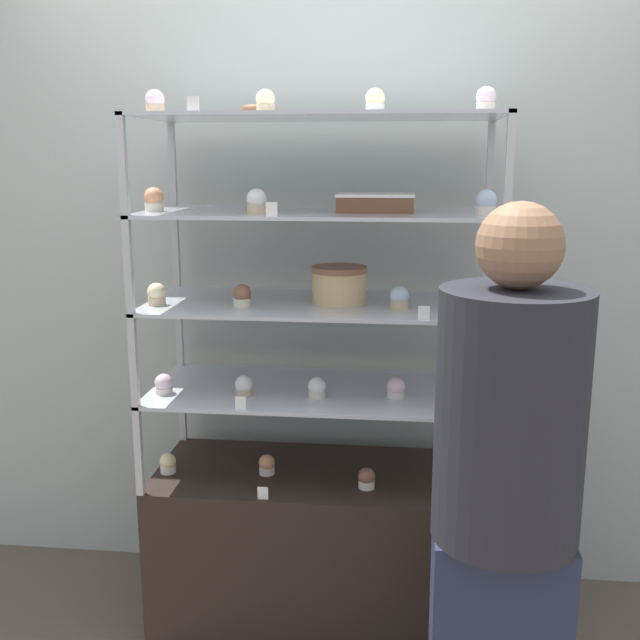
{
  "coord_description": "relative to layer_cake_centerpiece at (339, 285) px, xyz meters",
  "views": [
    {
      "loc": [
        0.28,
        -2.54,
        1.73
      ],
      "look_at": [
        0.0,
        0.0,
        1.17
      ],
      "focal_mm": 42.0,
      "sensor_mm": 36.0,
      "label": 1
    }
  ],
  "objects": [
    {
      "name": "donut_glazed",
      "position": [
        -0.28,
        0.03,
        0.58
      ],
      "size": [
        0.12,
        0.12,
        0.03
      ],
      "color": "brown",
      "rests_on": "display_riser_top"
    },
    {
      "name": "cupcake_3",
      "position": [
        0.48,
        -0.03,
        -0.66
      ],
      "size": [
        0.06,
        0.06,
        0.07
      ],
      "color": "white",
      "rests_on": "display_base"
    },
    {
      "name": "cupcake_17",
      "position": [
        -0.24,
        -0.06,
        0.6
      ],
      "size": [
        0.06,
        0.06,
        0.08
      ],
      "color": "#CCB28C",
      "rests_on": "display_riser_top"
    },
    {
      "name": "price_tag_3",
      "position": [
        -0.19,
        -0.24,
        0.27
      ],
      "size": [
        0.04,
        0.0,
        0.04
      ],
      "color": "white",
      "rests_on": "display_riser_upper"
    },
    {
      "name": "display_base",
      "position": [
        -0.07,
        0.01,
        -1.0
      ],
      "size": [
        1.2,
        0.53,
        0.6
      ],
      "color": "black",
      "rests_on": "ground_plane"
    },
    {
      "name": "cupcake_4",
      "position": [
        -0.6,
        -0.1,
        -0.35
      ],
      "size": [
        0.06,
        0.06,
        0.07
      ],
      "color": "white",
      "rests_on": "display_riser_lower"
    },
    {
      "name": "cupcake_2",
      "position": [
        0.11,
        -0.11,
        -0.66
      ],
      "size": [
        0.06,
        0.06,
        0.07
      ],
      "color": "white",
      "rests_on": "display_base"
    },
    {
      "name": "cupcake_18",
      "position": [
        0.12,
        -0.06,
        0.6
      ],
      "size": [
        0.06,
        0.06,
        0.08
      ],
      "color": "white",
      "rests_on": "display_riser_top"
    },
    {
      "name": "cupcake_16",
      "position": [
        -0.6,
        -0.08,
        0.6
      ],
      "size": [
        0.06,
        0.06,
        0.08
      ],
      "color": "#CCB28C",
      "rests_on": "display_riser_top"
    },
    {
      "name": "customer_figure",
      "position": [
        0.5,
        -0.69,
        -0.43
      ],
      "size": [
        0.38,
        0.38,
        1.63
      ],
      "color": "#282D47",
      "rests_on": "ground_plane"
    },
    {
      "name": "price_tag_4",
      "position": [
        -0.43,
        -0.24,
        0.59
      ],
      "size": [
        0.04,
        0.0,
        0.04
      ],
      "color": "white",
      "rests_on": "display_riser_top"
    },
    {
      "name": "cupcake_8",
      "position": [
        0.46,
        -0.07,
        -0.35
      ],
      "size": [
        0.06,
        0.06,
        0.07
      ],
      "color": "white",
      "rests_on": "display_riser_lower"
    },
    {
      "name": "cupcake_15",
      "position": [
        0.47,
        -0.12,
        0.29
      ],
      "size": [
        0.07,
        0.07,
        0.08
      ],
      "color": "beige",
      "rests_on": "display_riser_upper"
    },
    {
      "name": "ground_plane",
      "position": [
        -0.07,
        0.01,
        -1.3
      ],
      "size": [
        20.0,
        20.0,
        0.0
      ],
      "primitive_type": "plane",
      "color": "brown"
    },
    {
      "name": "display_riser_upper",
      "position": [
        -0.07,
        0.01,
        0.23
      ],
      "size": [
        1.2,
        0.53,
        0.32
      ],
      "color": "#B7B7BC",
      "rests_on": "display_riser_middle"
    },
    {
      "name": "cupcake_1",
      "position": [
        -0.26,
        -0.04,
        -0.66
      ],
      "size": [
        0.06,
        0.06,
        0.07
      ],
      "color": "white",
      "rests_on": "display_base"
    },
    {
      "name": "display_riser_middle",
      "position": [
        -0.07,
        0.01,
        -0.08
      ],
      "size": [
        1.2,
        0.53,
        0.32
      ],
      "color": "#B7B7BC",
      "rests_on": "display_riser_lower"
    },
    {
      "name": "cupcake_11",
      "position": [
        0.21,
        -0.08,
        -0.03
      ],
      "size": [
        0.06,
        0.06,
        0.08
      ],
      "color": "#CCB28C",
      "rests_on": "display_riser_middle"
    },
    {
      "name": "cupcake_19",
      "position": [
        0.46,
        -0.08,
        0.6
      ],
      "size": [
        0.06,
        0.06,
        0.08
      ],
      "color": "beige",
      "rests_on": "display_riser_top"
    },
    {
      "name": "cupcake_14",
      "position": [
        -0.26,
        -0.14,
        0.29
      ],
      "size": [
        0.07,
        0.07,
        0.08
      ],
      "color": "#CCB28C",
      "rests_on": "display_riser_upper"
    },
    {
      "name": "cupcake_0",
      "position": [
        -0.62,
        -0.06,
        -0.66
      ],
      "size": [
        0.06,
        0.06,
        0.07
      ],
      "color": "white",
      "rests_on": "display_base"
    },
    {
      "name": "cupcake_5",
      "position": [
        -0.32,
        -0.09,
        -0.35
      ],
      "size": [
        0.06,
        0.06,
        0.07
      ],
      "color": "#CCB28C",
      "rests_on": "display_riser_lower"
    },
    {
      "name": "display_riser_top",
      "position": [
        -0.07,
        0.01,
        0.55
      ],
      "size": [
        1.2,
        0.53,
        0.32
      ],
      "color": "#B7B7BC",
      "rests_on": "display_riser_upper"
    },
    {
      "name": "cupcake_7",
      "position": [
        0.2,
        -0.06,
        -0.35
      ],
      "size": [
        0.06,
        0.06,
        0.07
      ],
      "color": "white",
      "rests_on": "display_riser_lower"
    },
    {
      "name": "price_tag_0",
      "position": [
        -0.23,
        -0.24,
        -0.67
      ],
      "size": [
        0.04,
        0.0,
        0.04
      ],
      "color": "white",
      "rests_on": "display_base"
    },
    {
      "name": "price_tag_2",
      "position": [
        0.28,
        -0.24,
        -0.04
      ],
      "size": [
        0.04,
        0.0,
        0.04
      ],
      "color": "white",
      "rests_on": "display_riser_middle"
    },
    {
      "name": "back_wall",
      "position": [
        -0.07,
        0.42,
        0.0
      ],
      "size": [
        8.0,
        0.05,
        2.6
      ],
      "color": "#A8B2AD",
      "rests_on": "ground_plane"
    },
    {
      "name": "cupcake_12",
      "position": [
        0.47,
        -0.08,
        -0.03
      ],
      "size": [
        0.06,
        0.06,
        0.08
      ],
      "color": "beige",
      "rests_on": "display_riser_middle"
    },
    {
      "name": "sheet_cake_frosted",
      "position": [
        0.12,
        -0.02,
        0.28
      ],
      "size": [
        0.26,
        0.17,
        0.06
      ],
      "color": "brown",
      "rests_on": "display_riser_upper"
    },
    {
      "name": "cupcake_13",
      "position": [
        -0.62,
        -0.08,
        0.29
      ],
      "size": [
        0.07,
        0.07,
        0.08
      ],
      "color": "beige",
      "rests_on": "display_riser_upper"
    },
    {
      "name": "layer_cake_centerpiece",
      "position": [
        0.0,
        0.0,
        0.0
      ],
      "size": [
        0.19,
        0.19,
        0.13
      ],
      "color": "#DBBC84",
      "rests_on": "display_riser_middle"
    },
    {
      "name": "cupcake_9",
      "position": [
        -0.62,
        -0.1,
        -0.03
      ],
      "size": [
        0.06,
        0.06,
        0.08
      ],
      "color": "#CCB28C",
      "rests_on": "display_riser_middle"
    },
    {
      "name": "cupcake_10",
      "position": [
        -0.32,
        -0.09,
        -0.03
      ],
      "size": [
        0.06,
        0.06,
        0.08
      ],
      "color": "beige",
      "rests_on": "display_riser_middle"
    },
    {
      "name": "cupcake_6",
      "position": [
        -0.06,
        -0.09,
        -0.35
      ],
      "size": [
        0.06,
        0.06,
        0.07
      ],
      "color": "beige",
      "rests_on": "display_riser_lower"
    },
    {
      "name": "display_riser_lower",
      "position": [
        -0.07,
        0.01,
        -0.4
      ],
      "size": [
        1.2,
        0.53,
        0.32
      ],
      "color": "#B7B7BC",
      "rests_on": "display_base"
    },
    {
      "name": "price_tag_1",
      "position": [
        -0.3,
        -0.24,
        -0.36
      ],
      "size": [
        0.04,
        0.0,
        0.04
      ],
      "color": "white",
      "rests_on": "display_riser_lower"
    }
  ]
}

